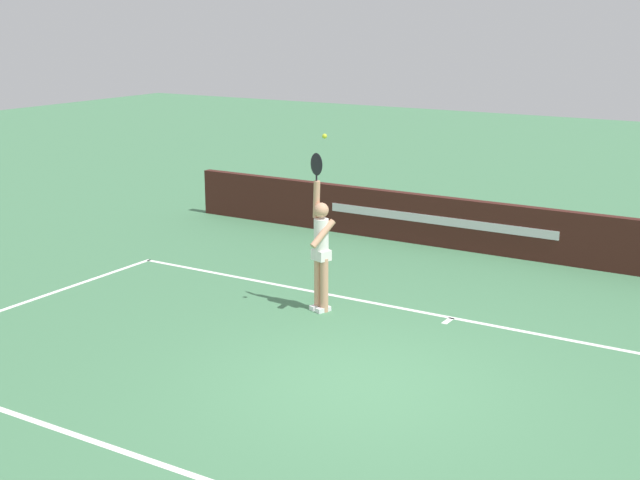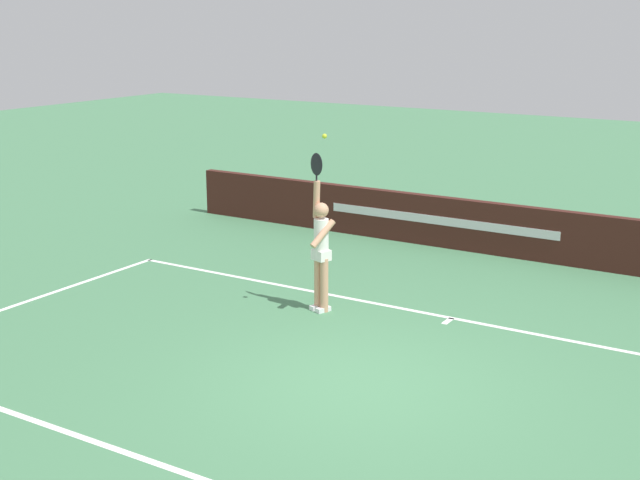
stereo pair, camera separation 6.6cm
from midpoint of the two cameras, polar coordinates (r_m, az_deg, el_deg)
The scene contains 5 objects.
ground_plane at distance 10.83m, azimuth 2.65°, elevation -9.42°, with size 60.00×60.00×0.00m, color #457C53.
court_lines at distance 10.84m, azimuth 2.68°, elevation -9.39°, with size 12.22×5.70×0.00m.
back_wall at distance 16.43m, azimuth 13.73°, elevation 0.41°, with size 15.26×0.19×0.99m.
tennis_player at distance 13.07m, azimuth -0.09°, elevation -0.46°, with size 0.46×0.47×2.44m.
tennis_ball at distance 12.49m, azimuth 0.15°, elevation 6.86°, with size 0.07×0.07×0.07m.
Camera 1 is at (4.69, -8.71, 4.41)m, focal length 48.56 mm.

